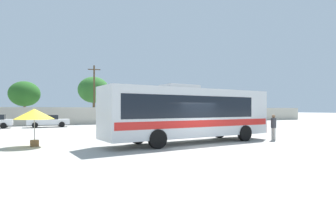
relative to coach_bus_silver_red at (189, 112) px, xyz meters
name	(u,v)px	position (x,y,z in m)	size (l,w,h in m)	color
ground_plane	(142,133)	(-0.10, 8.13, -1.93)	(300.00, 300.00, 0.00)	#A3A099
perimeter_wall	(103,116)	(-0.10, 23.94, -0.73)	(80.00, 0.30, 2.39)	#B2AD9E
coach_bus_silver_red	(189,112)	(0.00, 0.00, 0.00)	(11.63, 3.73, 3.61)	silver
attendant_by_bus_door	(274,126)	(5.79, -1.38, -0.94)	(0.36, 0.36, 1.75)	#B7B2A8
vendor_umbrella_secondary_yellow	(34,115)	(-8.78, 2.36, -0.12)	(2.14, 2.14, 2.14)	gray
parked_car_second_white	(48,121)	(-7.51, 20.14, -1.16)	(4.65, 2.10, 1.44)	silver
utility_pole_near	(94,93)	(-0.94, 26.31, 2.57)	(1.79, 0.45, 8.63)	#4C3823
roadside_tree_left	(24,94)	(-10.18, 28.24, 2.34)	(4.13, 4.13, 6.04)	brown
roadside_tree_midleft	(94,90)	(-0.40, 29.68, 3.30)	(4.91, 4.91, 7.32)	brown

